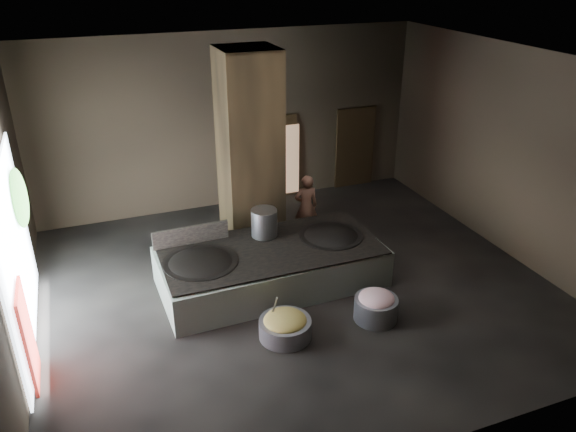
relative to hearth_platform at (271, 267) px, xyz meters
name	(u,v)px	position (x,y,z in m)	size (l,w,h in m)	color
floor	(295,287)	(0.42, -0.26, -0.44)	(10.00, 9.00, 0.10)	black
ceiling	(296,59)	(0.42, -0.26, 4.16)	(10.00, 9.00, 0.10)	black
back_wall	(230,121)	(0.42, 4.29, 1.86)	(10.00, 0.10, 4.50)	black
front_wall	(436,319)	(0.42, -4.81, 1.86)	(10.00, 0.10, 4.50)	black
left_wall	(1,228)	(-4.63, -0.26, 1.86)	(0.10, 9.00, 4.50)	black
right_wall	(511,152)	(5.47, -0.26, 1.86)	(0.10, 9.00, 4.50)	black
pillar	(250,155)	(0.12, 1.64, 1.86)	(1.20, 1.20, 4.50)	black
hearth_platform	(271,267)	(0.00, 0.00, 0.00)	(4.46, 2.13, 0.78)	silver
platform_cap	(271,248)	(0.00, 0.00, 0.43)	(4.36, 2.09, 0.03)	black
wok_left	(201,266)	(-1.45, -0.05, 0.36)	(1.40, 1.40, 0.39)	black
wok_left_rim	(201,263)	(-1.45, -0.05, 0.43)	(1.43, 1.43, 0.05)	black
wok_right	(331,239)	(1.35, 0.05, 0.36)	(1.31, 1.31, 0.37)	black
wok_right_rim	(331,236)	(1.35, 0.05, 0.43)	(1.34, 1.34, 0.05)	black
stock_pot	(264,223)	(0.05, 0.55, 0.74)	(0.54, 0.54, 0.58)	#969A9D
splash_guard	(191,235)	(-1.45, 0.75, 0.64)	(1.55, 0.06, 0.39)	black
cook	(306,206)	(1.48, 1.70, 0.39)	(0.57, 0.37, 1.55)	#9D6550
veg_basin	(285,328)	(-0.36, -1.76, -0.22)	(0.94, 0.94, 0.34)	gray
veg_fill	(285,320)	(-0.36, -1.76, -0.04)	(0.77, 0.77, 0.24)	#85994A
ladle	(274,308)	(-0.51, -1.61, 0.16)	(0.03, 0.03, 0.74)	#969A9D
meat_basin	(376,309)	(1.40, -1.86, -0.17)	(0.81, 0.81, 0.44)	gray
meat_fill	(377,298)	(1.40, -1.86, 0.06)	(0.67, 0.67, 0.26)	pink
doorway_near	(276,159)	(1.62, 4.19, 0.71)	(1.18, 0.08, 2.38)	black
doorway_near_glow	(285,160)	(1.86, 4.13, 0.66)	(0.82, 0.04, 1.95)	#8C6647
doorway_far	(355,149)	(4.02, 4.19, 0.71)	(1.18, 0.08, 2.38)	black
doorway_far_glow	(357,148)	(4.20, 4.37, 0.66)	(0.78, 0.04, 1.84)	#8C6647
left_opening	(17,256)	(-4.53, -0.06, 1.21)	(0.04, 4.20, 3.10)	white
pavilion_sliver	(28,337)	(-4.46, -1.36, 0.46)	(0.05, 0.90, 1.70)	maroon
tree_silhouette	(19,198)	(-4.43, 1.04, 1.81)	(0.28, 1.10, 1.10)	#194714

